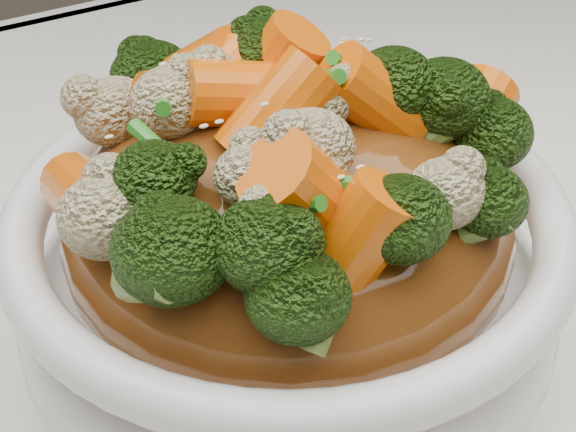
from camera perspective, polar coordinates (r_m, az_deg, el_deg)
tablecloth at (r=0.44m, az=-7.20°, el=-10.51°), size 1.20×0.80×0.04m
bowl at (r=0.39m, az=0.00°, el=-4.17°), size 0.31×0.31×0.09m
sauce_base at (r=0.37m, az=0.00°, el=-0.41°), size 0.25×0.25×0.10m
carrots at (r=0.33m, az=0.00°, el=8.95°), size 0.25×0.25×0.05m
broccoli at (r=0.33m, az=0.00°, el=8.78°), size 0.25×0.25×0.05m
cauliflower at (r=0.34m, az=0.00°, el=8.45°), size 0.25×0.25×0.04m
scallions at (r=0.33m, az=0.00°, el=9.11°), size 0.19×0.19×0.02m
sesame_seeds at (r=0.33m, az=0.00°, el=9.11°), size 0.22×0.22×0.01m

